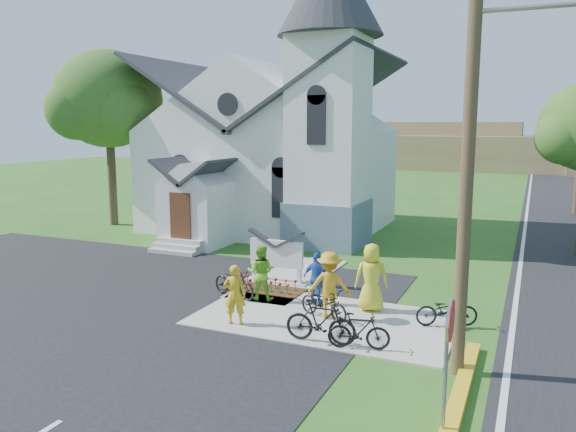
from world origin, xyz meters
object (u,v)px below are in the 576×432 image
at_px(cyclist_0, 235,294).
at_px(bike_0, 234,283).
at_px(stop_sign, 449,339).
at_px(bike_4, 447,310).
at_px(bike_1, 321,322).
at_px(cyclist_2, 317,278).
at_px(cyclist_4, 371,277).
at_px(utility_pole, 473,120).
at_px(bike_3, 359,331).
at_px(bike_2, 324,303).
at_px(cyclist_1, 260,273).
at_px(church_sign, 276,254).
at_px(cyclist_3, 329,285).

distance_m(cyclist_0, bike_0, 2.40).
bearing_deg(stop_sign, bike_4, 97.93).
xyz_separation_m(cyclist_0, bike_1, (2.56, -0.33, -0.28)).
bearing_deg(cyclist_2, cyclist_4, -169.37).
distance_m(bike_0, cyclist_2, 2.63).
bearing_deg(bike_4, cyclist_0, 88.26).
distance_m(cyclist_0, cyclist_4, 3.95).
height_order(utility_pole, cyclist_2, utility_pole).
bearing_deg(bike_3, bike_2, 27.23).
bearing_deg(bike_3, cyclist_1, 42.56).
height_order(cyclist_2, bike_2, cyclist_2).
bearing_deg(cyclist_2, bike_2, 127.76).
bearing_deg(cyclist_0, bike_3, 154.67).
xyz_separation_m(bike_1, bike_3, (0.96, 0.00, -0.09)).
bearing_deg(utility_pole, cyclist_4, 132.16).
relative_size(church_sign, bike_0, 1.27).
height_order(bike_1, cyclist_3, cyclist_3).
height_order(utility_pole, cyclist_1, utility_pole).
height_order(cyclist_1, bike_1, cyclist_1).
bearing_deg(church_sign, cyclist_2, -37.68).
bearing_deg(stop_sign, cyclist_2, 128.18).
height_order(cyclist_1, bike_2, cyclist_1).
bearing_deg(bike_3, cyclist_0, 70.10).
xyz_separation_m(utility_pole, cyclist_2, (-4.49, 3.10, -4.58)).
bearing_deg(bike_0, bike_3, -98.24).
height_order(church_sign, cyclist_2, church_sign).
xyz_separation_m(bike_2, cyclist_3, (0.12, 0.10, 0.50)).
xyz_separation_m(cyclist_3, bike_3, (1.38, -1.77, -0.49)).
relative_size(bike_1, cyclist_4, 0.92).
distance_m(bike_2, cyclist_3, 0.53).
relative_size(cyclist_2, cyclist_4, 0.80).
height_order(cyclist_2, bike_3, cyclist_2).
bearing_deg(cyclist_4, bike_4, 152.37).
height_order(stop_sign, cyclist_0, stop_sign).
bearing_deg(cyclist_4, cyclist_2, -14.65).
relative_size(cyclist_0, cyclist_2, 1.05).
xyz_separation_m(bike_1, cyclist_2, (-1.16, 2.80, 0.24)).
bearing_deg(bike_1, stop_sign, -134.23).
xyz_separation_m(church_sign, bike_2, (2.71, -2.73, -0.55)).
distance_m(stop_sign, bike_2, 6.24).
xyz_separation_m(cyclist_1, bike_3, (3.84, -2.48, -0.40)).
relative_size(cyclist_1, cyclist_4, 0.87).
height_order(cyclist_2, cyclist_4, cyclist_4).
xyz_separation_m(stop_sign, bike_4, (-0.76, 5.44, -1.30)).
xyz_separation_m(cyclist_1, bike_4, (5.52, -0.04, -0.42)).
bearing_deg(bike_2, cyclist_3, -26.73).
height_order(cyclist_3, cyclist_4, cyclist_4).
distance_m(cyclist_0, bike_4, 5.63).
distance_m(bike_1, cyclist_2, 3.04).
bearing_deg(bike_4, cyclist_1, 65.72).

